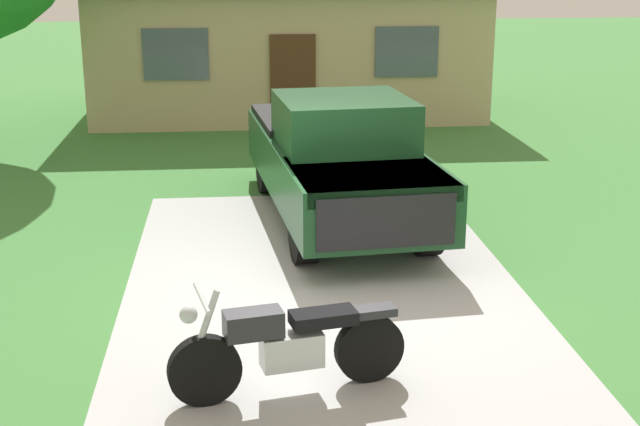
{
  "coord_description": "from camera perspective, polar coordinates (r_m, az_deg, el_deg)",
  "views": [
    {
      "loc": [
        -1.0,
        -10.04,
        3.93
      ],
      "look_at": [
        -0.03,
        -0.04,
        0.9
      ],
      "focal_mm": 49.8,
      "sensor_mm": 36.0,
      "label": 1
    }
  ],
  "objects": [
    {
      "name": "ground_plane",
      "position": [
        10.83,
        0.14,
        -4.51
      ],
      "size": [
        80.0,
        80.0,
        0.0
      ],
      "primitive_type": "plane",
      "color": "#417F3B"
    },
    {
      "name": "pickup_truck",
      "position": [
        13.15,
        1.08,
        3.69
      ],
      "size": [
        2.51,
        5.78,
        1.9
      ],
      "color": "black",
      "rests_on": "ground"
    },
    {
      "name": "motorcycle",
      "position": [
        8.11,
        -2.12,
        -8.48
      ],
      "size": [
        2.19,
        0.8,
        1.09
      ],
      "color": "black",
      "rests_on": "ground"
    },
    {
      "name": "driveway_pad",
      "position": [
        10.83,
        0.14,
        -4.49
      ],
      "size": [
        4.73,
        7.97,
        0.01
      ],
      "primitive_type": "cube",
      "color": "#B1B1B1",
      "rests_on": "ground"
    },
    {
      "name": "neighbor_house",
      "position": [
        22.1,
        -2.22,
        11.21
      ],
      "size": [
        9.6,
        5.6,
        3.5
      ],
      "color": "tan",
      "rests_on": "ground"
    }
  ]
}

